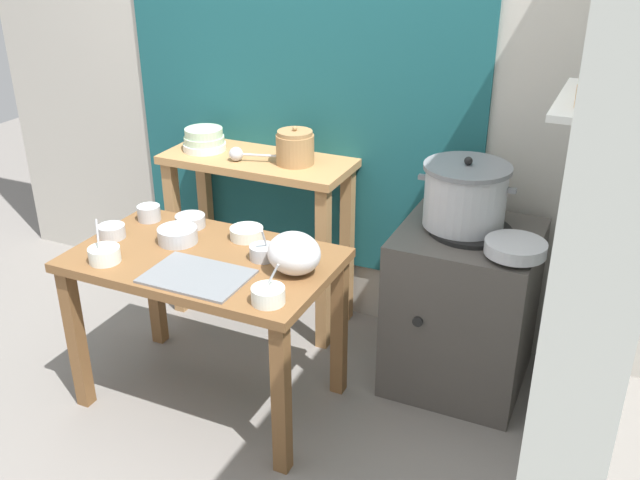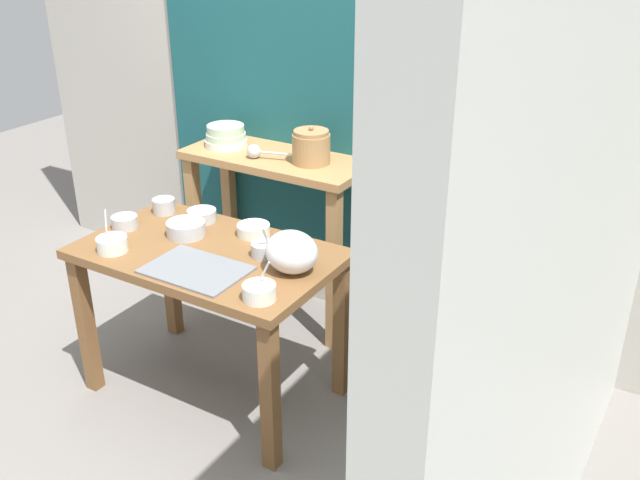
{
  "view_description": "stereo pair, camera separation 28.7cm",
  "coord_description": "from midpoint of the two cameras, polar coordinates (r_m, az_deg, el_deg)",
  "views": [
    {
      "loc": [
        1.41,
        -2.12,
        2.06
      ],
      "look_at": [
        0.33,
        0.24,
        0.82
      ],
      "focal_mm": 40.09,
      "sensor_mm": 36.0,
      "label": 1
    },
    {
      "loc": [
        1.66,
        -1.98,
        2.06
      ],
      "look_at": [
        0.33,
        0.24,
        0.82
      ],
      "focal_mm": 40.09,
      "sensor_mm": 36.0,
      "label": 2
    }
  ],
  "objects": [
    {
      "name": "steamer_pot",
      "position": [
        3.08,
        8.93,
        3.51
      ],
      "size": [
        0.42,
        0.37,
        0.31
      ],
      "color": "#B7BABF",
      "rests_on": "stove_block"
    },
    {
      "name": "back_shelf_table",
      "position": [
        3.67,
        -7.15,
        3.24
      ],
      "size": [
        0.96,
        0.4,
        0.9
      ],
      "color": "#B27F4C",
      "rests_on": "ground"
    },
    {
      "name": "prep_bowl_2",
      "position": [
        3.41,
        -15.87,
        2.08
      ],
      "size": [
        0.11,
        0.11,
        0.07
      ],
      "color": "#B7BABF",
      "rests_on": "prep_table"
    },
    {
      "name": "plastic_bag",
      "position": [
        2.8,
        -5.02,
        -1.13
      ],
      "size": [
        0.22,
        0.19,
        0.17
      ],
      "primitive_type": "ellipsoid",
      "color": "white",
      "rests_on": "prep_table"
    },
    {
      "name": "prep_bowl_3",
      "position": [
        2.63,
        -7.29,
        -4.42
      ],
      "size": [
        0.13,
        0.13,
        0.16
      ],
      "color": "silver",
      "rests_on": "prep_table"
    },
    {
      "name": "stove_block",
      "position": [
        3.29,
        8.87,
        -5.39
      ],
      "size": [
        0.6,
        0.61,
        0.78
      ],
      "color": "#4C4742",
      "rests_on": "ground"
    },
    {
      "name": "wall_right",
      "position": [
        2.38,
        20.05,
        5.37
      ],
      "size": [
        0.3,
        3.2,
        2.6
      ],
      "color": "silver",
      "rests_on": "ground"
    },
    {
      "name": "prep_bowl_1",
      "position": [
        2.95,
        -7.38,
        -1.0
      ],
      "size": [
        0.11,
        0.11,
        0.15
      ],
      "color": "#B7BABF",
      "rests_on": "prep_table"
    },
    {
      "name": "prep_table",
      "position": [
        3.08,
        -11.81,
        -3.15
      ],
      "size": [
        1.1,
        0.66,
        0.72
      ],
      "color": "brown",
      "rests_on": "ground"
    },
    {
      "name": "prep_bowl_7",
      "position": [
        3.3,
        -12.79,
        1.48
      ],
      "size": [
        0.14,
        0.14,
        0.05
      ],
      "color": "#B7BABF",
      "rests_on": "prep_table"
    },
    {
      "name": "serving_tray",
      "position": [
        2.86,
        -12.66,
        -2.92
      ],
      "size": [
        0.4,
        0.28,
        0.01
      ],
      "primitive_type": "cube",
      "color": "slate",
      "rests_on": "prep_table"
    },
    {
      "name": "prep_bowl_5",
      "position": [
        3.14,
        -8.5,
        0.53
      ],
      "size": [
        0.15,
        0.15,
        0.05
      ],
      "color": "silver",
      "rests_on": "prep_table"
    },
    {
      "name": "clay_pot",
      "position": [
        3.47,
        -4.39,
        7.33
      ],
      "size": [
        0.18,
        0.18,
        0.19
      ],
      "color": "#A37A4C",
      "rests_on": "back_shelf_table"
    },
    {
      "name": "prep_bowl_0",
      "position": [
        3.29,
        -18.73,
        0.64
      ],
      "size": [
        0.12,
        0.12,
        0.06
      ],
      "color": "#B7BABF",
      "rests_on": "prep_table"
    },
    {
      "name": "prep_bowl_4",
      "position": [
        3.16,
        -13.88,
        0.37
      ],
      "size": [
        0.17,
        0.17,
        0.06
      ],
      "color": "#B7BABF",
      "rests_on": "prep_table"
    },
    {
      "name": "wall_back",
      "position": [
        3.54,
        -0.23,
        13.21
      ],
      "size": [
        4.4,
        0.12,
        2.6
      ],
      "color": "#B2ADA3",
      "rests_on": "ground"
    },
    {
      "name": "prep_bowl_6",
      "position": [
        3.08,
        -19.44,
        -1.12
      ],
      "size": [
        0.13,
        0.13,
        0.18
      ],
      "color": "silver",
      "rests_on": "prep_table"
    },
    {
      "name": "ground_plane",
      "position": [
        3.28,
        -9.84,
        -13.75
      ],
      "size": [
        9.0,
        9.0,
        0.0
      ],
      "primitive_type": "plane",
      "color": "gray"
    },
    {
      "name": "bowl_stack_enamel",
      "position": [
        3.74,
        -11.44,
        7.81
      ],
      "size": [
        0.22,
        0.22,
        0.11
      ],
      "color": "silver",
      "rests_on": "back_shelf_table"
    },
    {
      "name": "wide_pan",
      "position": [
        2.91,
        12.65,
        -0.67
      ],
      "size": [
        0.25,
        0.25,
        0.05
      ],
      "primitive_type": "cylinder",
      "color": "#B7BABF",
      "rests_on": "stove_block"
    },
    {
      "name": "ladle",
      "position": [
        3.55,
        -8.85,
        6.75
      ],
      "size": [
        0.28,
        0.11,
        0.07
      ],
      "color": "#B7BABF",
      "rests_on": "back_shelf_table"
    }
  ]
}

